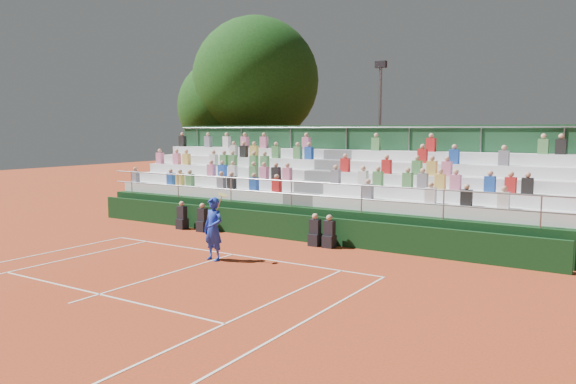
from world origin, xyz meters
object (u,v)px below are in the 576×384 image
Objects in this scene: tree_west at (227,107)px; tree_east at (256,81)px; tennis_player at (213,229)px; floodlight_mast at (380,123)px.

tree_east reaches higher than tree_west.
floodlight_mast is (-0.39, 14.12, 3.53)m from tennis_player.
tennis_player is at bearing -88.41° from floodlight_mast.
tree_west is at bearing -175.17° from floodlight_mast.
tennis_player is at bearing -59.24° from tree_east.
tree_west is (-10.06, 13.30, 4.54)m from tennis_player.
tree_east is (1.98, 0.26, 1.51)m from tree_west.
tennis_player is 17.28m from tree_west.
tree_west is at bearing 127.09° from tennis_player.
tree_west is 9.75m from floodlight_mast.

